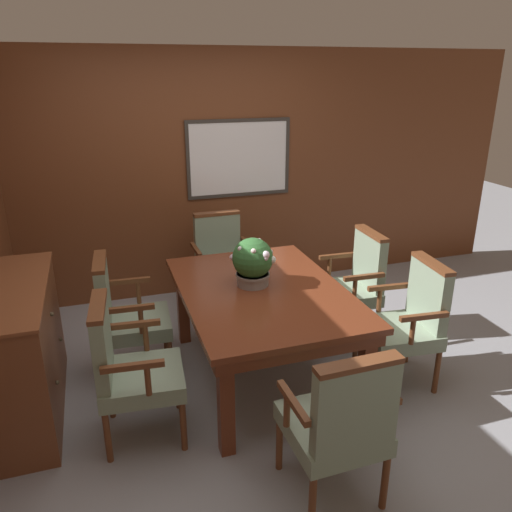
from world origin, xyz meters
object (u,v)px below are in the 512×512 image
at_px(potted_plant, 253,262).
at_px(chair_right_near, 409,319).
at_px(sideboard_cabinet, 22,352).
at_px(chair_right_far, 353,281).
at_px(dining_table, 262,300).
at_px(chair_left_far, 124,313).
at_px(chair_left_near, 128,366).
at_px(chair_head_far, 221,260).
at_px(chair_head_near, 340,421).

bearing_deg(potted_plant, chair_right_near, -23.86).
relative_size(potted_plant, sideboard_cabinet, 0.28).
height_order(potted_plant, sideboard_cabinet, potted_plant).
bearing_deg(chair_right_far, dining_table, -66.95).
height_order(chair_left_far, chair_left_near, same).
relative_size(chair_left_near, chair_head_far, 1.00).
xyz_separation_m(chair_right_near, sideboard_cabinet, (-2.67, 0.48, -0.05)).
relative_size(chair_left_near, sideboard_cabinet, 0.74).
height_order(chair_right_near, potted_plant, potted_plant).
bearing_deg(dining_table, chair_left_near, -159.65).
distance_m(chair_head_far, potted_plant, 1.21).
bearing_deg(chair_head_far, chair_right_far, -42.96).
xyz_separation_m(chair_right_far, chair_left_near, (-1.96, -0.74, 0.00)).
height_order(dining_table, chair_left_near, chair_left_near).
bearing_deg(chair_head_near, potted_plant, -89.06).
height_order(chair_left_far, chair_head_near, same).
height_order(chair_right_near, chair_right_far, same).
bearing_deg(chair_left_near, chair_right_near, -84.97).
distance_m(chair_right_far, potted_plant, 1.12).
xyz_separation_m(chair_head_near, chair_left_near, (-1.01, 0.87, 0.00)).
distance_m(dining_table, chair_left_far, 1.05).
xyz_separation_m(chair_left_far, chair_right_near, (1.98, -0.75, 0.00)).
bearing_deg(chair_head_far, chair_left_near, -123.11).
relative_size(chair_right_near, sideboard_cabinet, 0.74).
height_order(chair_head_near, sideboard_cabinet, chair_head_near).
relative_size(chair_head_near, chair_left_near, 1.00).
distance_m(potted_plant, sideboard_cabinet, 1.68).
bearing_deg(chair_head_near, dining_table, -90.94).
distance_m(chair_left_far, chair_head_near, 1.89).
bearing_deg(chair_left_far, dining_table, -107.54).
bearing_deg(sideboard_cabinet, chair_left_far, 21.65).
xyz_separation_m(chair_left_far, chair_left_near, (-0.03, -0.75, 0.00)).
bearing_deg(chair_left_near, sideboard_cabinet, 59.40).
distance_m(chair_head_near, sideboard_cabinet, 2.14).
relative_size(chair_right_near, potted_plant, 2.66).
bearing_deg(dining_table, potted_plant, 116.10).
bearing_deg(dining_table, chair_head_near, -89.84).
bearing_deg(chair_head_far, chair_left_far, -139.70).
relative_size(chair_head_far, potted_plant, 2.66).
height_order(chair_head_near, chair_left_near, same).
bearing_deg(chair_head_near, chair_left_near, -41.97).
bearing_deg(chair_left_far, chair_right_far, -86.72).
bearing_deg(dining_table, chair_head_far, 89.90).
relative_size(chair_left_far, sideboard_cabinet, 0.74).
height_order(chair_right_far, chair_head_near, same).
bearing_deg(chair_right_far, chair_right_near, 6.18).
xyz_separation_m(chair_left_far, chair_right_far, (1.93, -0.01, 0.00)).
bearing_deg(chair_left_near, chair_head_near, -125.72).
height_order(chair_right_far, potted_plant, potted_plant).
height_order(chair_left_far, sideboard_cabinet, chair_left_far).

